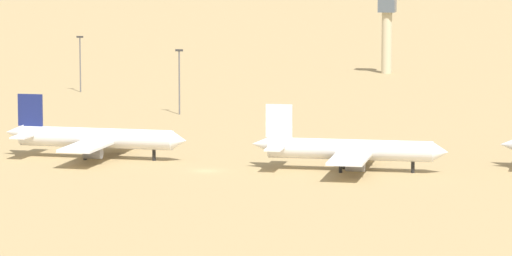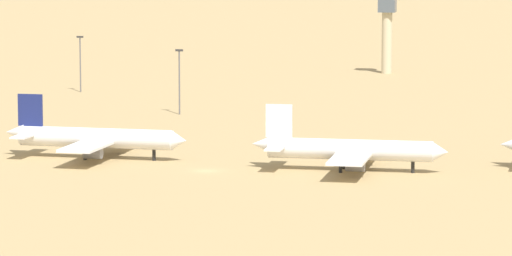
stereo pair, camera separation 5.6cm
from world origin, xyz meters
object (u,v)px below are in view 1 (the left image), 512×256
(parked_jet_navy_2, at_px, (94,138))
(parked_jet_white_3, at_px, (348,150))
(control_tower, at_px, (387,26))
(light_pole_mid, at_px, (80,60))
(light_pole_west, at_px, (179,77))

(parked_jet_navy_2, xyz_separation_m, parked_jet_white_3, (49.67, -4.93, -0.06))
(control_tower, xyz_separation_m, light_pole_mid, (-73.79, -73.85, -5.74))
(light_pole_mid, bearing_deg, control_tower, 45.02)
(control_tower, bearing_deg, light_pole_west, -105.98)
(parked_jet_navy_2, distance_m, light_pole_mid, 124.89)
(light_pole_west, bearing_deg, parked_jet_white_3, -55.85)
(parked_jet_white_3, height_order, light_pole_mid, light_pole_mid)
(parked_jet_white_3, distance_m, light_pole_west, 93.97)
(parked_jet_navy_2, height_order, parked_jet_white_3, parked_jet_navy_2)
(control_tower, relative_size, light_pole_west, 1.55)
(light_pole_west, bearing_deg, light_pole_mid, 131.92)
(parked_jet_navy_2, distance_m, control_tower, 193.79)
(parked_jet_white_3, relative_size, light_pole_west, 2.30)
(light_pole_west, xyz_separation_m, light_pole_mid, (-39.92, 44.46, -0.14))
(control_tower, distance_m, light_pole_west, 123.18)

